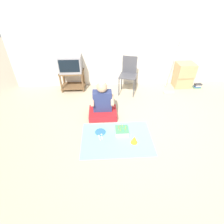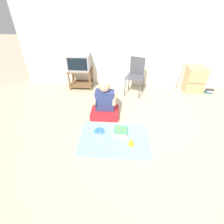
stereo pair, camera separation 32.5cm
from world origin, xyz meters
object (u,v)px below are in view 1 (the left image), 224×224
Objects in this scene: tv at (70,64)px; party_hat_blue at (134,139)px; dust_mop at (171,77)px; book_pile at (197,86)px; birthday_cake at (122,131)px; cardboard_box_stack at (184,75)px; paper_plate at (100,132)px; person_seated at (103,104)px; folding_chair at (129,72)px.

tv reaches higher than party_hat_blue.
dust_mop is 6.26× the size of book_pile.
birthday_cake is (-1.38, -1.53, -0.34)m from dust_mop.
cardboard_box_stack is (2.93, -0.02, -0.36)m from tv.
paper_plate is at bearing -68.21° from tv.
person_seated is 0.71m from birthday_cake.
party_hat_blue is at bearing -93.90° from folding_chair.
folding_chair is 3.65× the size of birthday_cake.
cardboard_box_stack is at bearing 51.23° from party_hat_blue.
person_seated is (0.76, -1.22, -0.42)m from tv.
cardboard_box_stack reaches higher than birthday_cake.
folding_chair is at bearing 56.47° from person_seated.
party_hat_blue is at bearing -57.77° from tv.
dust_mop is at bearing 29.01° from person_seated.
party_hat_blue is (-2.04, -1.92, 0.03)m from book_pile.
folding_chair reaches higher than book_pile.
paper_plate is at bearing -148.30° from book_pile.
folding_chair is at bearing -172.43° from cardboard_box_stack.
dust_mop is 9.01× the size of party_hat_blue.
person_seated is (-2.17, -1.20, -0.06)m from cardboard_box_stack.
person_seated reaches higher than paper_plate.
folding_chair is 6.20× the size of party_hat_blue.
tv is 2.21m from birthday_cake.
folding_chair is 4.44× the size of paper_plate.
birthday_cake is at bearing -101.36° from folding_chair.
birthday_cake is 1.70× the size of party_hat_blue.
book_pile is at bearing 8.73° from dust_mop.
paper_plate is at bearing -140.04° from dust_mop.
tv is 2.02m from paper_plate.
party_hat_blue is (-0.13, -1.84, -0.45)m from folding_chair.
dust_mop is at bearing -151.46° from cardboard_box_stack.
paper_plate is (-1.78, -1.49, -0.38)m from dust_mop.
paper_plate is at bearing -115.08° from folding_chair.
party_hat_blue is at bearing -57.31° from person_seated.
folding_chair is 1.22m from person_seated.
dust_mop is (1.06, -0.04, -0.14)m from folding_chair.
person_seated is at bearing -151.09° from cardboard_box_stack.
cardboard_box_stack is 2.48m from person_seated.
book_pile is 2.80m from party_hat_blue.
paper_plate is (-0.59, 0.30, -0.07)m from party_hat_blue.
folding_chair is 1.89m from party_hat_blue.
party_hat_blue is at bearing -136.64° from book_pile.
folding_chair reaches higher than birthday_cake.
dust_mop reaches higher than person_seated.
person_seated is at bearing 83.90° from paper_plate.
birthday_cake is at bearing -4.94° from paper_plate.
dust_mop is at bearing -6.09° from tv.
paper_plate is at bearing -96.10° from person_seated.
folding_chair is at bearing 64.92° from paper_plate.
person_seated is 5.83× the size of party_hat_blue.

